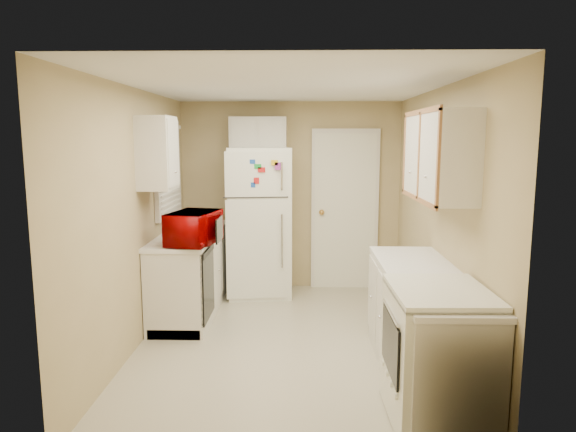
{
  "coord_description": "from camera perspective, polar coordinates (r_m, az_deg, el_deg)",
  "views": [
    {
      "loc": [
        0.13,
        -4.7,
        1.94
      ],
      "look_at": [
        0.0,
        0.5,
        1.15
      ],
      "focal_mm": 32.0,
      "sensor_mm": 36.0,
      "label": 1
    }
  ],
  "objects": [
    {
      "name": "ceiling",
      "position": [
        4.72,
        -0.15,
        14.22
      ],
      "size": [
        3.8,
        3.8,
        0.0
      ],
      "primitive_type": "plane",
      "color": "white",
      "rests_on": "floor"
    },
    {
      "name": "upper_cabinet_right",
      "position": [
        4.35,
        16.46,
        6.43
      ],
      "size": [
        0.3,
        1.2,
        0.7
      ],
      "primitive_type": "cube",
      "color": "silver",
      "rests_on": "wall_right"
    },
    {
      "name": "wall_right",
      "position": [
        4.93,
        16.36,
        -0.36
      ],
      "size": [
        3.8,
        3.8,
        0.0
      ],
      "primitive_type": "plane",
      "color": "tan",
      "rests_on": "floor"
    },
    {
      "name": "soap_bottle",
      "position": [
        6.2,
        -10.51,
        -0.23
      ],
      "size": [
        0.11,
        0.11,
        0.2
      ],
      "primitive_type": "imported",
      "rotation": [
        0.0,
        0.0,
        -0.29
      ],
      "color": "white",
      "rests_on": "left_counter"
    },
    {
      "name": "sink",
      "position": [
        5.98,
        -10.47,
        -1.92
      ],
      "size": [
        0.54,
        0.74,
        0.16
      ],
      "primitive_type": "cube",
      "color": "gray",
      "rests_on": "left_counter"
    },
    {
      "name": "upper_cabinet_left",
      "position": [
        5.11,
        -14.33,
        6.8
      ],
      "size": [
        0.3,
        0.45,
        0.7
      ],
      "primitive_type": "cube",
      "color": "silver",
      "rests_on": "wall_left"
    },
    {
      "name": "wall_left",
      "position": [
        5.0,
        -16.41,
        -0.24
      ],
      "size": [
        3.8,
        3.8,
        0.0
      ],
      "primitive_type": "plane",
      "color": "tan",
      "rests_on": "floor"
    },
    {
      "name": "refrigerator",
      "position": [
        6.38,
        -3.27,
        -0.63
      ],
      "size": [
        0.83,
        0.82,
        1.83
      ],
      "primitive_type": "cube",
      "rotation": [
        0.0,
        0.0,
        0.12
      ],
      "color": "white",
      "rests_on": "floor"
    },
    {
      "name": "window_blinds",
      "position": [
        5.95,
        -13.13,
        5.14
      ],
      "size": [
        0.1,
        0.98,
        1.08
      ],
      "primitive_type": "cube",
      "color": "silver",
      "rests_on": "wall_left"
    },
    {
      "name": "interior_door",
      "position": [
        6.65,
        6.32,
        0.63
      ],
      "size": [
        0.86,
        0.06,
        2.08
      ],
      "primitive_type": "cube",
      "color": "white",
      "rests_on": "floor"
    },
    {
      "name": "cabinet_over_fridge",
      "position": [
        6.47,
        -3.32,
        9.16
      ],
      "size": [
        0.7,
        0.3,
        0.4
      ],
      "primitive_type": "cube",
      "color": "silver",
      "rests_on": "wall_back"
    },
    {
      "name": "wall_front",
      "position": [
        2.9,
        -1.15,
        -6.17
      ],
      "size": [
        2.8,
        2.8,
        0.0
      ],
      "primitive_type": "plane",
      "color": "tan",
      "rests_on": "floor"
    },
    {
      "name": "microwave",
      "position": [
        5.15,
        -10.4,
        -1.45
      ],
      "size": [
        0.64,
        0.44,
        0.39
      ],
      "primitive_type": "imported",
      "rotation": [
        0.0,
        0.0,
        1.35
      ],
      "color": "#910000",
      "rests_on": "left_counter"
    },
    {
      "name": "right_counter",
      "position": [
        4.29,
        14.75,
        -12.0
      ],
      "size": [
        0.6,
        2.0,
        0.9
      ],
      "primitive_type": "cube",
      "color": "silver",
      "rests_on": "floor"
    },
    {
      "name": "stove",
      "position": [
        3.77,
        16.27,
        -14.58
      ],
      "size": [
        0.65,
        0.8,
        0.95
      ],
      "primitive_type": "cube",
      "rotation": [
        0.0,
        0.0,
        0.02
      ],
      "color": "white",
      "rests_on": "floor"
    },
    {
      "name": "dishwasher",
      "position": [
        5.29,
        -8.93,
        -7.38
      ],
      "size": [
        0.03,
        0.58,
        0.72
      ],
      "primitive_type": "cube",
      "color": "black",
      "rests_on": "floor"
    },
    {
      "name": "left_counter",
      "position": [
        5.92,
        -10.66,
        -6.08
      ],
      "size": [
        0.6,
        1.8,
        0.9
      ],
      "primitive_type": "cube",
      "color": "silver",
      "rests_on": "floor"
    },
    {
      "name": "wall_back",
      "position": [
        6.64,
        0.29,
        2.24
      ],
      "size": [
        2.8,
        2.8,
        0.0
      ],
      "primitive_type": "plane",
      "color": "tan",
      "rests_on": "floor"
    },
    {
      "name": "floor",
      "position": [
        5.09,
        -0.14,
        -13.78
      ],
      "size": [
        3.8,
        3.8,
        0.0
      ],
      "primitive_type": "plane",
      "color": "beige",
      "rests_on": "ground"
    }
  ]
}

